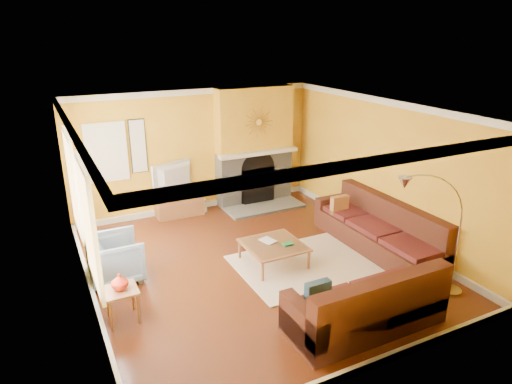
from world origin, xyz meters
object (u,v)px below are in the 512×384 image
coffee_table (273,254)px  side_table (122,305)px  sectional_sofa (338,248)px  arc_lamp (432,239)px  media_console (179,203)px  armchair (116,258)px

coffee_table → side_table: (-2.68, -0.49, 0.05)m
sectional_sofa → coffee_table: 1.13m
coffee_table → side_table: side_table is taller
sectional_sofa → arc_lamp: bearing=-63.3°
sectional_sofa → media_console: size_ratio=3.56×
sectional_sofa → side_table: (-3.51, 0.24, -0.20)m
arc_lamp → side_table: bearing=159.6°
armchair → arc_lamp: 4.92m
armchair → side_table: (-0.14, -1.19, -0.13)m
media_console → side_table: size_ratio=2.08×
side_table → arc_lamp: bearing=-20.4°
coffee_table → media_console: media_console is taller
arc_lamp → sectional_sofa: bearing=116.7°
coffee_table → side_table: bearing=-169.6°
media_console → sectional_sofa: bearing=-66.1°
media_console → armchair: armchair is taller
coffee_table → sectional_sofa: bearing=-41.6°
sectional_sofa → media_console: bearing=113.9°
sectional_sofa → armchair: (-3.37, 1.43, -0.07)m
sectional_sofa → coffee_table: size_ratio=3.71×
armchair → coffee_table: bearing=-105.4°
coffee_table → armchair: (-2.54, 0.70, 0.19)m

